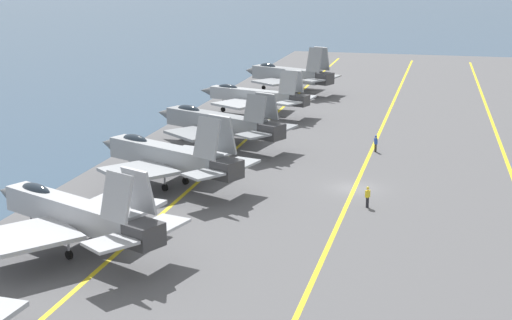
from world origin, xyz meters
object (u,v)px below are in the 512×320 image
object	(u,v)px
parked_jet_fourth	(218,122)
parked_jet_sixth	(288,75)
crew_yellow_vest	(368,196)
parked_jet_third	(168,156)
crew_blue_vest	(376,143)
parked_jet_second	(74,213)
parked_jet_fifth	(255,96)

from	to	relation	value
parked_jet_fourth	parked_jet_sixth	distance (m)	34.72
crew_yellow_vest	parked_jet_third	bearing A→B (deg)	84.03
parked_jet_sixth	crew_yellow_vest	distance (m)	54.21
parked_jet_fourth	crew_yellow_vest	distance (m)	24.12
crew_blue_vest	parked_jet_second	bearing A→B (deg)	152.81
parked_jet_fourth	parked_jet_sixth	xyz separation A→B (m)	(34.72, -0.16, 0.04)
parked_jet_second	parked_jet_third	distance (m)	16.14
parked_jet_second	parked_jet_third	world-z (taller)	parked_jet_third
parked_jet_third	parked_jet_fourth	distance (m)	14.84
parked_jet_second	parked_jet_fourth	size ratio (longest dim) A/B	0.97
parked_jet_third	parked_jet_fifth	size ratio (longest dim) A/B	1.04
parked_jet_third	crew_yellow_vest	xyz separation A→B (m)	(-1.82, -17.38, -1.72)
parked_jet_fifth	parked_jet_second	bearing A→B (deg)	179.62
parked_jet_third	parked_jet_second	bearing A→B (deg)	177.64
parked_jet_second	crew_yellow_vest	size ratio (longest dim) A/B	9.39
parked_jet_second	parked_jet_sixth	world-z (taller)	parked_jet_sixth
crew_yellow_vest	parked_jet_second	bearing A→B (deg)	128.41
parked_jet_sixth	parked_jet_fifth	bearing A→B (deg)	178.26
parked_jet_second	parked_jet_sixth	distance (m)	65.70
parked_jet_second	crew_blue_vest	world-z (taller)	parked_jet_second
parked_jet_third	crew_blue_vest	bearing A→B (deg)	-44.15
parked_jet_sixth	parked_jet_third	bearing A→B (deg)	179.78
parked_jet_fifth	crew_blue_vest	bearing A→B (deg)	-132.62
crew_yellow_vest	parked_jet_sixth	bearing A→B (deg)	18.50
crew_blue_vest	crew_yellow_vest	size ratio (longest dim) A/B	1.01
parked_jet_sixth	crew_blue_vest	distance (m)	36.62
parked_jet_third	crew_blue_vest	size ratio (longest dim) A/B	9.37
parked_jet_fifth	crew_blue_vest	world-z (taller)	parked_jet_fifth
parked_jet_fourth	crew_yellow_vest	world-z (taller)	parked_jet_fourth
parked_jet_sixth	crew_blue_vest	xyz separation A→B (m)	(-32.90, -15.99, -1.69)
parked_jet_sixth	crew_yellow_vest	xyz separation A→B (m)	(-51.38, -17.19, -1.69)
parked_jet_second	parked_jet_fourth	distance (m)	30.98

